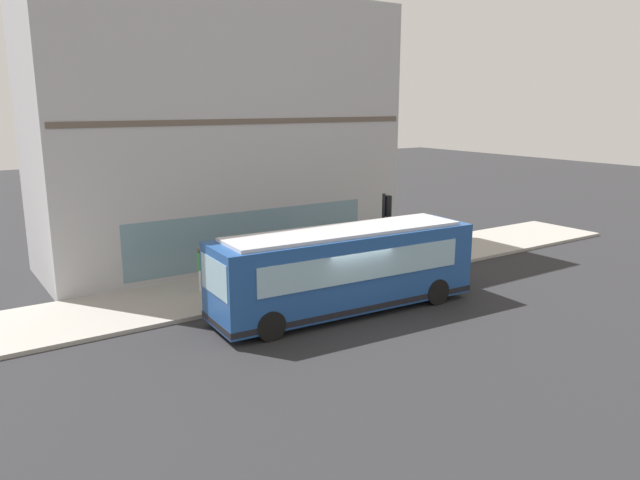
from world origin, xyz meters
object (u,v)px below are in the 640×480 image
fire_hydrant (331,253)px  pedestrian_near_building_entrance (388,230)px  city_bus_nearside (345,270)px  pedestrian_walking_along_curb (201,265)px  traffic_light_near_corner (386,218)px  pedestrian_near_hydrant (258,253)px

fire_hydrant → pedestrian_near_building_entrance: 3.61m
city_bus_nearside → fire_hydrant: 6.77m
fire_hydrant → pedestrian_walking_along_curb: size_ratio=0.41×
traffic_light_near_corner → pedestrian_near_hydrant: traffic_light_near_corner is taller
fire_hydrant → pedestrian_walking_along_curb: pedestrian_walking_along_curb is taller
city_bus_nearside → pedestrian_near_building_entrance: (5.80, -6.97, -0.35)m
pedestrian_walking_along_curb → pedestrian_near_hydrant: (0.89, -3.02, -0.09)m
traffic_light_near_corner → pedestrian_near_hydrant: bearing=56.2°
pedestrian_walking_along_curb → city_bus_nearside: bearing=-143.2°
traffic_light_near_corner → pedestrian_walking_along_curb: traffic_light_near_corner is taller
city_bus_nearside → pedestrian_near_building_entrance: city_bus_nearside is taller
traffic_light_near_corner → pedestrian_near_hydrant: size_ratio=2.13×
fire_hydrant → pedestrian_near_hydrant: (-0.11, 3.96, 0.60)m
pedestrian_walking_along_curb → pedestrian_near_building_entrance: size_ratio=1.00×
fire_hydrant → pedestrian_walking_along_curb: (-1.00, 6.98, 0.69)m
pedestrian_near_hydrant → fire_hydrant: bearing=-88.4°
city_bus_nearside → traffic_light_near_corner: bearing=-57.7°
city_bus_nearside → pedestrian_near_hydrant: city_bus_nearside is taller
fire_hydrant → pedestrian_near_building_entrance: pedestrian_near_building_entrance is taller
city_bus_nearside → pedestrian_walking_along_curb: size_ratio=5.62×
pedestrian_walking_along_curb → pedestrian_near_building_entrance: 10.57m
traffic_light_near_corner → pedestrian_near_building_entrance: size_ratio=1.97×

